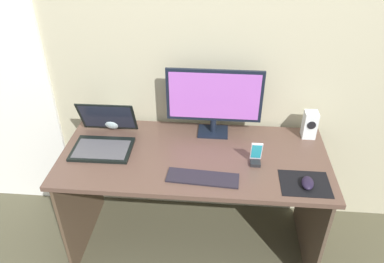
# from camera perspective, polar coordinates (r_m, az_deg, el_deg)

# --- Properties ---
(ground_plane) EXTENTS (8.00, 8.00, 0.00)m
(ground_plane) POSITION_cam_1_polar(r_m,az_deg,el_deg) (2.59, 0.25, -16.53)
(ground_plane) COLOR #484532
(wall_back) EXTENTS (6.00, 0.04, 2.50)m
(wall_back) POSITION_cam_1_polar(r_m,az_deg,el_deg) (2.17, 1.18, 13.83)
(wall_back) COLOR #B1AB8E
(wall_back) RESTS_ON ground_plane
(desk) EXTENTS (1.50, 0.67, 0.72)m
(desk) POSITION_cam_1_polar(r_m,az_deg,el_deg) (2.17, 0.29, -6.65)
(desk) COLOR brown
(desk) RESTS_ON ground_plane
(monitor) EXTENTS (0.56, 0.14, 0.41)m
(monitor) POSITION_cam_1_polar(r_m,az_deg,el_deg) (2.15, 3.42, 4.95)
(monitor) COLOR black
(monitor) RESTS_ON desk
(speaker_right) EXTENTS (0.08, 0.08, 0.17)m
(speaker_right) POSITION_cam_1_polar(r_m,az_deg,el_deg) (2.30, 17.62, 1.03)
(speaker_right) COLOR silver
(speaker_right) RESTS_ON desk
(laptop) EXTENTS (0.34, 0.34, 0.23)m
(laptop) POSITION_cam_1_polar(r_m,az_deg,el_deg) (2.19, -13.35, -0.98)
(laptop) COLOR black
(laptop) RESTS_ON desk
(fishbowl) EXTENTS (0.15, 0.15, 0.15)m
(fishbowl) POSITION_cam_1_polar(r_m,az_deg,el_deg) (2.34, -11.97, 2.20)
(fishbowl) COLOR silver
(fishbowl) RESTS_ON desk
(keyboard_external) EXTENTS (0.38, 0.14, 0.01)m
(keyboard_external) POSITION_cam_1_polar(r_m,az_deg,el_deg) (1.92, 1.65, -7.12)
(keyboard_external) COLOR black
(keyboard_external) RESTS_ON desk
(mousepad) EXTENTS (0.25, 0.20, 0.00)m
(mousepad) POSITION_cam_1_polar(r_m,az_deg,el_deg) (1.98, 16.94, -7.65)
(mousepad) COLOR black
(mousepad) RESTS_ON desk
(mouse) EXTENTS (0.07, 0.11, 0.04)m
(mouse) POSITION_cam_1_polar(r_m,az_deg,el_deg) (1.96, 17.32, -7.55)
(mouse) COLOR black
(mouse) RESTS_ON mousepad
(phone_in_dock) EXTENTS (0.06, 0.06, 0.14)m
(phone_in_dock) POSITION_cam_1_polar(r_m,az_deg,el_deg) (2.02, 9.77, -3.80)
(phone_in_dock) COLOR black
(phone_in_dock) RESTS_ON desk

